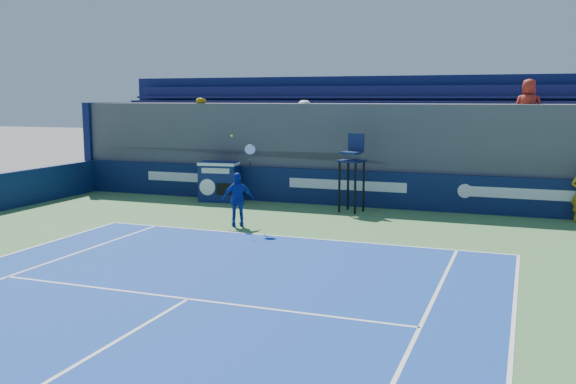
% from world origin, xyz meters
% --- Properties ---
extents(back_hoarding, '(20.40, 0.21, 1.20)m').
position_xyz_m(back_hoarding, '(0.00, 17.10, 0.60)').
color(back_hoarding, '#0B1942').
rests_on(back_hoarding, ground).
extents(match_clock, '(1.40, 0.88, 1.40)m').
position_xyz_m(match_clock, '(-4.40, 16.44, 0.74)').
color(match_clock, '#101C52').
rests_on(match_clock, ground).
extents(umpire_chair, '(0.85, 0.85, 2.48)m').
position_xyz_m(umpire_chair, '(0.44, 16.08, 1.53)').
color(umpire_chair, black).
rests_on(umpire_chair, ground).
extents(tennis_player, '(1.01, 0.74, 2.57)m').
position_xyz_m(tennis_player, '(-1.94, 12.70, 0.78)').
color(tennis_player, '#122B99').
rests_on(tennis_player, apron).
extents(stadium_seating, '(21.00, 4.05, 4.40)m').
position_xyz_m(stadium_seating, '(-0.00, 19.15, 1.84)').
color(stadium_seating, '#4D4D51').
rests_on(stadium_seating, ground).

